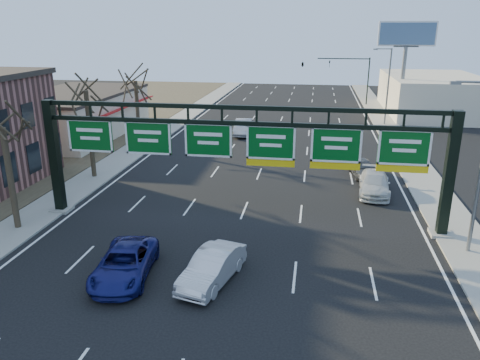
% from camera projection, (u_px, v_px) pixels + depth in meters
% --- Properties ---
extents(ground, '(160.00, 160.00, 0.00)m').
position_uv_depth(ground, '(211.00, 292.00, 21.09)').
color(ground, black).
rests_on(ground, ground).
extents(sidewalk_left, '(3.00, 120.00, 0.12)m').
position_uv_depth(sidewalk_left, '(120.00, 160.00, 41.76)').
color(sidewalk_left, gray).
rests_on(sidewalk_left, ground).
extents(sidewalk_right, '(3.00, 120.00, 0.12)m').
position_uv_depth(sidewalk_right, '(419.00, 173.00, 37.87)').
color(sidewalk_right, gray).
rests_on(sidewalk_right, ground).
extents(lane_markings, '(21.60, 120.00, 0.01)m').
position_uv_depth(lane_markings, '(262.00, 167.00, 39.83)').
color(lane_markings, white).
rests_on(lane_markings, ground).
extents(sign_gantry, '(24.60, 1.20, 7.20)m').
position_uv_depth(sign_gantry, '(242.00, 149.00, 27.11)').
color(sign_gantry, black).
rests_on(sign_gantry, ground).
extents(cream_strip, '(10.90, 18.40, 4.70)m').
position_uv_depth(cream_strip, '(76.00, 114.00, 50.79)').
color(cream_strip, beige).
rests_on(cream_strip, ground).
extents(building_right_distant, '(12.00, 20.00, 5.00)m').
position_uv_depth(building_right_distant, '(432.00, 94.00, 64.13)').
color(building_right_distant, beige).
rests_on(building_right_distant, ground).
extents(tree_mid, '(3.60, 3.60, 9.24)m').
position_uv_depth(tree_mid, '(84.00, 77.00, 34.63)').
color(tree_mid, '#32271C').
rests_on(tree_mid, sidewalk_left).
extents(tree_far, '(3.60, 3.60, 8.86)m').
position_uv_depth(tree_far, '(135.00, 70.00, 44.12)').
color(tree_far, '#32271C').
rests_on(tree_far, sidewalk_left).
extents(streetlight_near, '(2.15, 0.22, 9.00)m').
position_uv_depth(streetlight_near, '(480.00, 160.00, 23.23)').
color(streetlight_near, slate).
rests_on(streetlight_near, sidewalk_right).
extents(streetlight_far, '(2.15, 0.22, 9.00)m').
position_uv_depth(streetlight_far, '(387.00, 82.00, 55.09)').
color(streetlight_far, slate).
rests_on(streetlight_far, sidewalk_right).
extents(billboard_right, '(7.00, 0.50, 12.00)m').
position_uv_depth(billboard_right, '(406.00, 46.00, 58.13)').
color(billboard_right, slate).
rests_on(billboard_right, ground).
extents(traffic_signal_mast, '(10.16, 0.54, 7.00)m').
position_uv_depth(traffic_signal_mast, '(327.00, 67.00, 70.05)').
color(traffic_signal_mast, black).
rests_on(traffic_signal_mast, ground).
extents(car_blue_suv, '(3.02, 5.48, 1.45)m').
position_uv_depth(car_blue_suv, '(125.00, 263.00, 22.15)').
color(car_blue_suv, navy).
rests_on(car_blue_suv, ground).
extents(car_silver_sedan, '(2.68, 4.83, 1.51)m').
position_uv_depth(car_silver_sedan, '(212.00, 267.00, 21.74)').
color(car_silver_sedan, silver).
rests_on(car_silver_sedan, ground).
extents(car_white_wagon, '(2.49, 5.26, 1.48)m').
position_uv_depth(car_white_wagon, '(374.00, 183.00, 33.34)').
color(car_white_wagon, silver).
rests_on(car_white_wagon, ground).
extents(car_grey_far, '(2.23, 4.24, 1.37)m').
position_uv_depth(car_grey_far, '(363.00, 168.00, 37.22)').
color(car_grey_far, '#424548').
rests_on(car_grey_far, ground).
extents(car_silver_distant, '(1.99, 5.13, 1.67)m').
position_uv_depth(car_silver_distant, '(243.00, 127.00, 51.35)').
color(car_silver_distant, '#A09FA4').
rests_on(car_silver_distant, ground).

